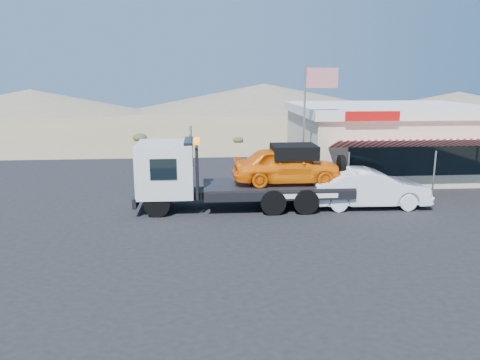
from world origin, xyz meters
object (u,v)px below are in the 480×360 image
Objects in this scene: tow_truck at (238,171)px; white_sedan at (369,188)px; flagpole at (309,115)px; jerky_store at (387,139)px.

white_sedan is (5.61, -0.29, -0.76)m from tow_truck.
tow_truck is 1.48× the size of flagpole.
white_sedan is at bearing -116.59° from jerky_store.
white_sedan is 0.48× the size of jerky_store.
tow_truck is 11.11m from jerky_store.
tow_truck is 4.54m from flagpole.
jerky_store is at bearing -25.30° from white_sedan.
jerky_store is 7.36m from flagpole.
tow_truck reaches higher than white_sedan.
jerky_store is at bearing 35.79° from tow_truck.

